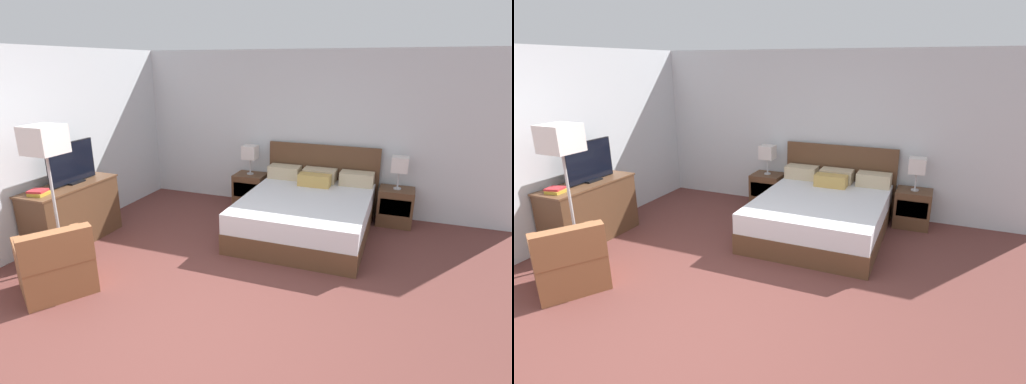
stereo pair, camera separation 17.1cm
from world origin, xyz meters
TOP-DOWN VIEW (x-y plane):
  - ground_plane at (0.00, 0.00)m, footprint 11.48×11.48m
  - wall_back at (0.00, 3.86)m, footprint 6.61×0.06m
  - wall_left at (-2.73, 1.61)m, footprint 0.06×5.63m
  - bed at (0.44, 2.80)m, footprint 1.78×2.11m
  - nightstand_left at (-0.72, 3.55)m, footprint 0.50×0.43m
  - nightstand_right at (1.61, 3.55)m, footprint 0.50×0.43m
  - table_lamp_left at (-0.72, 3.55)m, footprint 0.23×0.23m
  - table_lamp_right at (1.61, 3.55)m, footprint 0.23×0.23m
  - dresser at (-2.42, 1.36)m, footprint 0.52×1.30m
  - tv at (-2.42, 1.46)m, footprint 0.18×0.76m
  - book_red_cover at (-2.42, 0.90)m, footprint 0.22×0.21m
  - book_blue_cover at (-2.44, 0.90)m, footprint 0.23×0.21m
  - armchair_by_window at (-1.65, 0.32)m, footprint 0.95×0.95m
  - floor_lamp at (-2.04, 0.77)m, footprint 0.37×0.37m

SIDE VIEW (x-z plane):
  - ground_plane at x=0.00m, z-range 0.00..0.00m
  - nightstand_left at x=-0.72m, z-range 0.00..0.55m
  - nightstand_right at x=1.61m, z-range 0.00..0.55m
  - armchair_by_window at x=-1.65m, z-range -0.10..0.66m
  - bed at x=0.44m, z-range -0.24..0.85m
  - dresser at x=-2.42m, z-range 0.01..0.82m
  - book_red_cover at x=-2.42m, z-range 0.81..0.84m
  - book_blue_cover at x=-2.44m, z-range 0.84..0.87m
  - table_lamp_left at x=-0.72m, z-range 0.68..1.16m
  - table_lamp_right at x=1.61m, z-range 0.68..1.16m
  - tv at x=-2.42m, z-range 0.80..1.34m
  - wall_back at x=0.00m, z-range 0.00..2.54m
  - wall_left at x=-2.73m, z-range 0.00..2.54m
  - floor_lamp at x=-2.04m, z-range 0.60..2.29m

